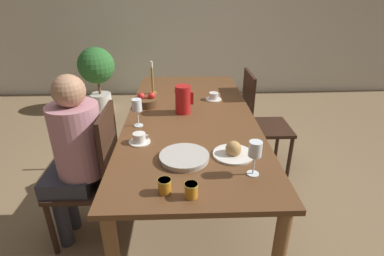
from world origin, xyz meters
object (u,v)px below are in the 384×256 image
object	(u,v)px
serving_tray	(184,157)
jam_jar_amber	(165,186)
chair_opposite	(259,121)
potted_plant	(97,71)
person_seated	(74,150)
wine_glass_water	(137,106)
teacup_near_person	(139,139)
red_pitcher	(183,99)
teacup_across	(214,97)
fruit_bowl	(147,101)
bread_plate	(233,151)
candlestick_tall	(152,82)
chair_person_side	(94,175)
wine_glass_juice	(255,151)
jam_jar_red	(191,190)

from	to	relation	value
serving_tray	jam_jar_amber	size ratio (longest dim) A/B	3.87
chair_opposite	potted_plant	xyz separation A→B (m)	(-1.87, 1.62, 0.06)
person_seated	wine_glass_water	world-z (taller)	person_seated
teacup_near_person	red_pitcher	bearing A→B (deg)	59.97
chair_opposite	teacup_across	xyz separation A→B (m)	(-0.44, -0.13, 0.28)
fruit_bowl	bread_plate	bearing A→B (deg)	-54.45
teacup_near_person	serving_tray	world-z (taller)	teacup_near_person
red_pitcher	candlestick_tall	world-z (taller)	candlestick_tall
chair_person_side	wine_glass_juice	xyz separation A→B (m)	(0.93, -0.41, 0.39)
jam_jar_amber	potted_plant	bearing A→B (deg)	109.96
chair_opposite	wine_glass_juice	world-z (taller)	chair_opposite
jam_jar_red	fruit_bowl	bearing A→B (deg)	105.33
wine_glass_water	teacup_across	distance (m)	0.76
chair_opposite	person_seated	size ratio (longest dim) A/B	0.80
serving_tray	candlestick_tall	world-z (taller)	candlestick_tall
person_seated	potted_plant	distance (m)	2.50
chair_person_side	red_pitcher	bearing A→B (deg)	-54.72
wine_glass_juice	teacup_near_person	xyz separation A→B (m)	(-0.61, 0.36, -0.11)
teacup_near_person	jam_jar_red	size ratio (longest dim) A/B	1.86
red_pitcher	candlestick_tall	size ratio (longest dim) A/B	0.73
teacup_near_person	jam_jar_red	distance (m)	0.61
red_pitcher	candlestick_tall	distance (m)	0.52
teacup_across	bread_plate	world-z (taller)	bread_plate
chair_opposite	teacup_near_person	distance (m)	1.32
teacup_across	red_pitcher	bearing A→B (deg)	-133.32
red_pitcher	teacup_across	world-z (taller)	red_pitcher
fruit_bowl	potted_plant	xyz separation A→B (m)	(-0.89, 1.87, -0.24)
jam_jar_amber	wine_glass_water	bearing A→B (deg)	106.19
jam_jar_red	candlestick_tall	size ratio (longest dim) A/B	0.25
wine_glass_water	person_seated	bearing A→B (deg)	-150.51
candlestick_tall	red_pitcher	bearing A→B (deg)	-59.68
wine_glass_juice	serving_tray	xyz separation A→B (m)	(-0.34, 0.15, -0.12)
fruit_bowl	person_seated	bearing A→B (deg)	-124.12
fruit_bowl	chair_opposite	bearing A→B (deg)	14.29
wine_glass_juice	jam_jar_red	size ratio (longest dim) A/B	2.61
fruit_bowl	teacup_near_person	bearing A→B (deg)	-88.40
teacup_across	potted_plant	distance (m)	2.27
chair_opposite	teacup_across	bearing A→B (deg)	-73.83
chair_opposite	red_pitcher	world-z (taller)	red_pitcher
teacup_across	serving_tray	size ratio (longest dim) A/B	0.48
person_seated	wine_glass_water	distance (m)	0.48
red_pitcher	jam_jar_amber	world-z (taller)	red_pitcher
wine_glass_juice	candlestick_tall	bearing A→B (deg)	115.52
wine_glass_juice	bread_plate	bearing A→B (deg)	110.30
teacup_across	bread_plate	bearing A→B (deg)	-88.80
candlestick_tall	potted_plant	xyz separation A→B (m)	(-0.91, 1.57, -0.30)
teacup_near_person	fruit_bowl	world-z (taller)	fruit_bowl
teacup_near_person	jam_jar_red	world-z (taller)	jam_jar_red
person_seated	teacup_across	size ratio (longest dim) A/B	8.88
jam_jar_amber	candlestick_tall	size ratio (longest dim) A/B	0.25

